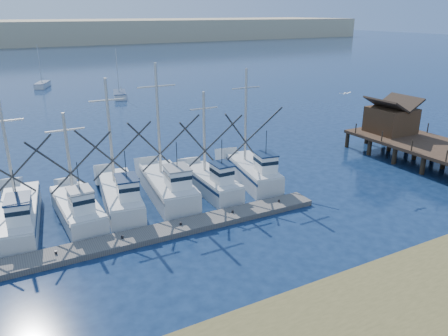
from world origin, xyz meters
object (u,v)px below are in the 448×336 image
(timber_pier, at_px, (419,135))
(sailboat_near, at_px, (120,95))
(floating_dock, at_px, (123,241))
(sailboat_far, at_px, (42,85))

(timber_pier, height_order, sailboat_near, sailboat_near)
(floating_dock, height_order, timber_pier, timber_pier)
(sailboat_far, bearing_deg, sailboat_near, -38.13)
(floating_dock, xyz_separation_m, timber_pier, (30.45, 2.47, 2.38))
(floating_dock, bearing_deg, timber_pier, 5.38)
(floating_dock, relative_size, timber_pier, 1.44)
(floating_dock, relative_size, sailboat_far, 3.55)
(floating_dock, bearing_deg, sailboat_far, 87.59)
(timber_pier, relative_size, sailboat_near, 2.47)
(floating_dock, height_order, sailboat_near, sailboat_near)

